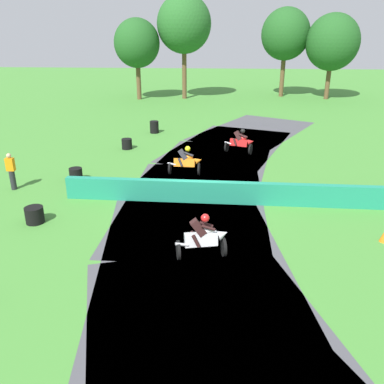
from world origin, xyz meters
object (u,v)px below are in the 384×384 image
motorcycle_lead_red (240,142)px  tire_stack_mid_b (76,174)px  tire_stack_mid_a (127,144)px  motorcycle_trailing_white (203,237)px  traffic_cone (384,236)px  track_marshal (11,172)px  tire_stack_near (154,127)px  motorcycle_chase_orange (186,161)px  tire_stack_far (35,215)px

motorcycle_lead_red → tire_stack_mid_b: (-7.74, -5.09, -0.35)m
tire_stack_mid_b → motorcycle_lead_red: bearing=33.3°
tire_stack_mid_a → motorcycle_trailing_white: bearing=-67.2°
motorcycle_lead_red → traffic_cone: motorcycle_lead_red is taller
motorcycle_trailing_white → traffic_cone: (5.91, 1.33, -0.44)m
tire_stack_mid_a → track_marshal: track_marshal is taller
tire_stack_near → tire_stack_mid_a: (-0.99, -4.02, -0.10)m
tire_stack_mid_a → tire_stack_mid_b: bearing=-102.2°
tire_stack_mid_b → track_marshal: bearing=-152.1°
motorcycle_trailing_white → tire_stack_mid_b: bearing=134.2°
track_marshal → motorcycle_chase_orange: bearing=19.0°
motorcycle_chase_orange → tire_stack_mid_a: (-3.81, 4.17, -0.34)m
tire_stack_mid_b → tire_stack_far: 4.40m
motorcycle_lead_red → tire_stack_near: motorcycle_lead_red is taller
tire_stack_mid_b → track_marshal: size_ratio=0.37×
tire_stack_far → track_marshal: bearing=126.5°
motorcycle_lead_red → motorcycle_trailing_white: size_ratio=1.03×
motorcycle_chase_orange → track_marshal: 7.77m
tire_stack_near → traffic_cone: size_ratio=1.82×
tire_stack_near → tire_stack_mid_a: size_ratio=1.33×
traffic_cone → motorcycle_trailing_white: bearing=-167.4°
motorcycle_trailing_white → tire_stack_mid_b: 8.82m
motorcycle_lead_red → motorcycle_chase_orange: bearing=-125.9°
motorcycle_lead_red → tire_stack_far: motorcycle_lead_red is taller
motorcycle_chase_orange → traffic_cone: bearing=-41.7°
motorcycle_trailing_white → tire_stack_far: 6.47m
motorcycle_lead_red → tire_stack_mid_a: 6.58m
traffic_cone → tire_stack_far: bearing=177.1°
tire_stack_mid_b → tire_stack_mid_a: bearing=77.8°
motorcycle_chase_orange → track_marshal: track_marshal is taller
motorcycle_lead_red → tire_stack_near: size_ratio=2.16×
motorcycle_lead_red → track_marshal: 11.92m
traffic_cone → tire_stack_mid_b: bearing=157.5°
motorcycle_lead_red → tire_stack_mid_a: (-6.56, 0.36, -0.35)m
tire_stack_mid_a → tire_stack_far: same height
motorcycle_chase_orange → motorcycle_trailing_white: bearing=-81.4°
motorcycle_trailing_white → tire_stack_mid_a: motorcycle_trailing_white is taller
motorcycle_chase_orange → tire_stack_far: size_ratio=2.57×
tire_stack_mid_b → track_marshal: track_marshal is taller
tire_stack_mid_a → track_marshal: (-3.54, -6.70, 0.52)m
motorcycle_lead_red → tire_stack_mid_b: motorcycle_lead_red is taller
tire_stack_mid_a → track_marshal: 7.60m
tire_stack_far → tire_stack_near: bearing=81.0°
motorcycle_chase_orange → tire_stack_mid_b: (-4.99, -1.28, -0.34)m
tire_stack_far → tire_stack_mid_a: bearing=83.0°
motorcycle_lead_red → track_marshal: bearing=-147.9°
motorcycle_trailing_white → track_marshal: 9.90m
motorcycle_trailing_white → track_marshal: size_ratio=1.03×
tire_stack_near → tire_stack_mid_b: bearing=-102.9°
motorcycle_lead_red → tire_stack_mid_a: motorcycle_lead_red is taller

